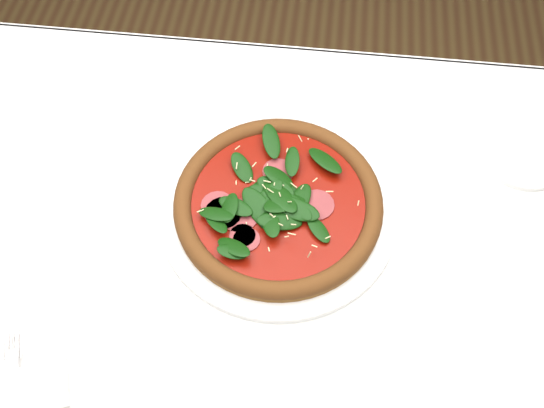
# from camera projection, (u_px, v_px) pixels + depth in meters

# --- Properties ---
(ground) EXTENTS (6.00, 6.00, 0.00)m
(ground) POSITION_uv_depth(u_px,v_px,m) (256.00, 366.00, 1.60)
(ground) COLOR brown
(ground) RESTS_ON ground
(dining_table) EXTENTS (1.21, 0.81, 0.75)m
(dining_table) POSITION_uv_depth(u_px,v_px,m) (248.00, 253.00, 1.04)
(dining_table) COLOR silver
(dining_table) RESTS_ON ground
(plate) EXTENTS (0.38, 0.38, 0.02)m
(plate) POSITION_uv_depth(u_px,v_px,m) (278.00, 208.00, 0.96)
(plate) COLOR white
(plate) RESTS_ON dining_table
(pizza) EXTENTS (0.41, 0.41, 0.04)m
(pizza) POSITION_uv_depth(u_px,v_px,m) (278.00, 201.00, 0.95)
(pizza) COLOR brown
(pizza) RESTS_ON plate
(napkin) EXTENTS (0.16, 0.11, 0.01)m
(napkin) POSITION_uv_depth(u_px,v_px,m) (15.00, 395.00, 0.81)
(napkin) COLOR silver
(napkin) RESTS_ON dining_table
(fork) EXTENTS (0.07, 0.15, 0.00)m
(fork) POSITION_uv_depth(u_px,v_px,m) (13.00, 373.00, 0.82)
(fork) COLOR silver
(fork) RESTS_ON napkin
(saucer_far) EXTENTS (0.14, 0.14, 0.01)m
(saucer_far) POSITION_uv_depth(u_px,v_px,m) (523.00, 155.00, 1.02)
(saucer_far) COLOR white
(saucer_far) RESTS_ON dining_table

